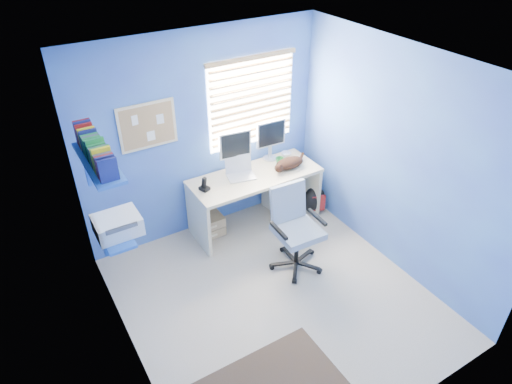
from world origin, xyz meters
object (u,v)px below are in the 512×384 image
tower_pc (277,195)px  office_chair (295,238)px  cat (290,163)px  laptop (241,169)px  desk (255,200)px

tower_pc → office_chair: office_chair is taller
cat → tower_pc: bearing=87.7°
cat → laptop: bearing=154.8°
cat → desk: bearing=156.4°
cat → tower_pc: 0.62m
desk → office_chair: office_chair is taller
tower_pc → desk: bearing=-174.3°
cat → tower_pc: cat is taller
desk → cat: cat is taller
desk → office_chair: 0.90m
desk → laptop: laptop is taller
desk → cat: size_ratio=4.25×
laptop → tower_pc: 0.86m
desk → tower_pc: bearing=15.2°
desk → office_chair: bearing=-91.0°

